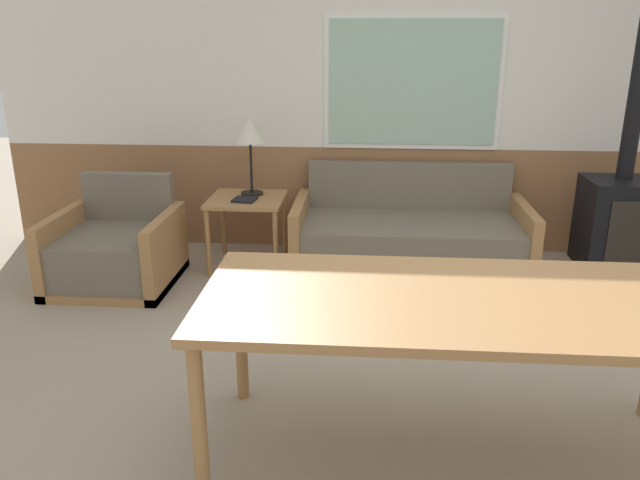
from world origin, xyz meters
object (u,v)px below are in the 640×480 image
object	(u,v)px
table_lamp	(250,133)
armchair	(116,253)
dining_table	(459,311)
side_table	(247,208)
couch	(409,239)
wood_stove	(622,206)

from	to	relation	value
table_lamp	armchair	bearing A→B (deg)	-150.21
table_lamp	dining_table	size ratio (longest dim) A/B	0.29
side_table	table_lamp	world-z (taller)	table_lamp
couch	armchair	world-z (taller)	couch
couch	side_table	bearing A→B (deg)	-177.32
wood_stove	armchair	bearing A→B (deg)	-174.18
armchair	couch	bearing A→B (deg)	-4.27
dining_table	side_table	bearing A→B (deg)	120.17
armchair	side_table	xyz separation A→B (m)	(0.91, 0.44, 0.24)
dining_table	table_lamp	bearing A→B (deg)	118.64
side_table	wood_stove	bearing A→B (deg)	-1.12
couch	wood_stove	xyz separation A→B (m)	(1.54, -0.12, 0.33)
dining_table	wood_stove	size ratio (longest dim) A/B	0.89
side_table	dining_table	size ratio (longest dim) A/B	0.27
dining_table	wood_stove	bearing A→B (deg)	56.26
side_table	wood_stove	world-z (taller)	wood_stove
table_lamp	couch	bearing A→B (deg)	-1.88
side_table	couch	bearing A→B (deg)	2.68
couch	wood_stove	distance (m)	1.58
table_lamp	wood_stove	size ratio (longest dim) A/B	0.25
dining_table	couch	bearing A→B (deg)	91.17
couch	wood_stove	world-z (taller)	wood_stove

